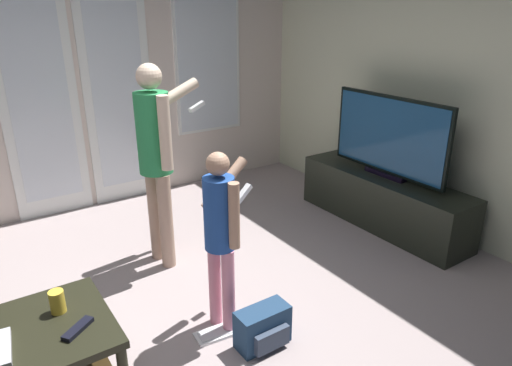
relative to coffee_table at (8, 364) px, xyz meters
name	(u,v)px	position (x,y,z in m)	size (l,w,h in m)	color
ground_plane	(156,347)	(0.75, 0.12, -0.35)	(5.51, 4.81, 0.02)	#A29291
wall_back_with_doors	(50,77)	(0.83, 2.49, 0.96)	(5.51, 0.09, 2.68)	beige
wall_right_plain	(460,82)	(3.47, 0.12, 0.98)	(0.06, 4.81, 2.65)	beige
coffee_table	(8,364)	(0.00, 0.00, 0.00)	(0.96, 0.64, 0.47)	black
tv_stand	(383,200)	(3.13, 0.49, -0.11)	(0.44, 1.68, 0.47)	black
flat_screen_tv	(389,137)	(3.13, 0.50, 0.49)	(0.08, 1.19, 0.72)	black
person_adult	(157,149)	(1.21, 1.01, 0.58)	(0.66, 0.47, 1.54)	tan
person_child	(221,227)	(1.19, 0.06, 0.35)	(0.45, 0.38, 1.15)	pink
backpack	(263,328)	(1.29, -0.23, -0.22)	(0.32, 0.19, 0.24)	navy
loose_keyboard	(229,329)	(1.19, -0.01, -0.33)	(0.45, 0.17, 0.02)	white
cup_near_edge	(57,302)	(0.26, 0.08, 0.19)	(0.07, 0.07, 0.12)	gold
tv_remote_black	(78,329)	(0.30, -0.12, 0.14)	(0.17, 0.05, 0.02)	black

